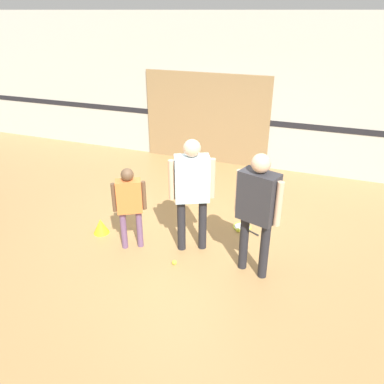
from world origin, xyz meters
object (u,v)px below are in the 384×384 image
object	(u,v)px
person_student_left	(129,200)
tennis_ball_stray_left	(238,212)
tennis_ball_by_spare_racket	(238,230)
training_cone	(101,226)
person_instructor	(192,184)
tennis_ball_near_instructor	(174,262)
racket_spare_on_floor	(243,227)
person_student_right	(258,203)

from	to	relation	value
person_student_left	tennis_ball_stray_left	xyz separation A→B (m)	(1.22, 1.53, -0.75)
tennis_ball_by_spare_racket	training_cone	bearing A→B (deg)	-158.71
person_instructor	tennis_ball_near_instructor	bearing A→B (deg)	-126.66
racket_spare_on_floor	tennis_ball_by_spare_racket	world-z (taller)	tennis_ball_by_spare_racket
racket_spare_on_floor	tennis_ball_by_spare_racket	size ratio (longest dim) A/B	7.68
racket_spare_on_floor	tennis_ball_stray_left	bearing A→B (deg)	143.08
tennis_ball_near_instructor	tennis_ball_by_spare_racket	bearing A→B (deg)	61.44
person_instructor	tennis_ball_near_instructor	world-z (taller)	person_instructor
training_cone	tennis_ball_near_instructor	bearing A→B (deg)	-13.94
person_instructor	tennis_ball_stray_left	distance (m)	1.65
person_student_left	training_cone	bearing A→B (deg)	135.85
person_student_right	tennis_ball_by_spare_racket	bearing A→B (deg)	-46.63
person_student_right	tennis_ball_by_spare_racket	world-z (taller)	person_student_right
tennis_ball_by_spare_racket	training_cone	distance (m)	2.18
person_student_left	tennis_ball_by_spare_racket	bearing A→B (deg)	4.67
person_student_right	tennis_ball_by_spare_racket	xyz separation A→B (m)	(-0.42, 0.91, -1.01)
tennis_ball_stray_left	training_cone	size ratio (longest dim) A/B	0.26
tennis_ball_stray_left	tennis_ball_near_instructor	bearing A→B (deg)	-105.37
training_cone	person_student_left	bearing A→B (deg)	-14.00
person_student_right	racket_spare_on_floor	size ratio (longest dim) A/B	3.34
racket_spare_on_floor	tennis_ball_stray_left	distance (m)	0.47
racket_spare_on_floor	tennis_ball_stray_left	size ratio (longest dim) A/B	7.68
tennis_ball_by_spare_racket	tennis_ball_stray_left	distance (m)	0.59
tennis_ball_near_instructor	tennis_ball_stray_left	bearing A→B (deg)	74.63
racket_spare_on_floor	training_cone	world-z (taller)	training_cone
person_student_right	racket_spare_on_floor	xyz separation A→B (m)	(-0.38, 1.06, -1.04)
person_instructor	racket_spare_on_floor	bearing A→B (deg)	28.96
person_student_right	tennis_ball_by_spare_racket	distance (m)	1.43
person_student_left	tennis_ball_stray_left	bearing A→B (deg)	21.18
tennis_ball_near_instructor	tennis_ball_by_spare_racket	size ratio (longest dim) A/B	1.00
tennis_ball_by_spare_racket	tennis_ball_stray_left	size ratio (longest dim) A/B	1.00
person_student_right	tennis_ball_near_instructor	xyz separation A→B (m)	(-1.04, -0.23, -1.01)
person_instructor	racket_spare_on_floor	distance (m)	1.44
tennis_ball_near_instructor	tennis_ball_by_spare_racket	world-z (taller)	same
person_instructor	training_cone	xyz separation A→B (m)	(-1.50, -0.12, -0.92)
racket_spare_on_floor	tennis_ball_near_instructor	size ratio (longest dim) A/B	7.68
racket_spare_on_floor	tennis_ball_near_instructor	distance (m)	1.45
tennis_ball_stray_left	training_cone	xyz separation A→B (m)	(-1.88, -1.37, 0.09)
tennis_ball_near_instructor	person_student_right	bearing A→B (deg)	12.55
person_instructor	tennis_ball_stray_left	xyz separation A→B (m)	(0.38, 1.25, -1.01)
tennis_ball_by_spare_racket	training_cone	world-z (taller)	training_cone
person_instructor	tennis_ball_near_instructor	size ratio (longest dim) A/B	25.54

